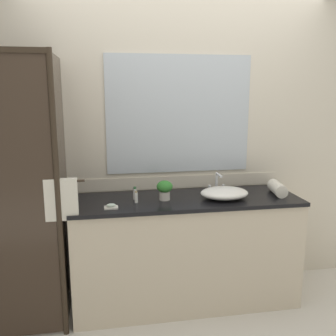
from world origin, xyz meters
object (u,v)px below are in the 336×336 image
Objects in this scene: sink_basin at (224,193)px; soap_dish at (111,206)px; faucet at (217,185)px; amenity_bottle_shampoo at (135,193)px; amenity_bottle_conditioner at (136,197)px; potted_plant at (165,189)px; rolled_towel_near_edge at (277,188)px.

sink_basin is 0.90m from soap_dish.
sink_basin is at bearing -90.00° from faucet.
amenity_bottle_shampoo reaches higher than soap_dish.
amenity_bottle_shampoo is at bearing 91.20° from amenity_bottle_conditioner.
faucet is 0.71m from amenity_bottle_shampoo.
potted_plant is 1.68× the size of amenity_bottle_conditioner.
potted_plant is (-0.47, 0.04, 0.04)m from sink_basin.
faucet is at bearing 8.50° from amenity_bottle_shampoo.
rolled_towel_near_edge is at bearing -0.22° from potted_plant.
faucet is (0.00, 0.20, 0.01)m from sink_basin.
rolled_towel_near_edge reaches higher than amenity_bottle_conditioner.
soap_dish is 0.28m from amenity_bottle_shampoo.
amenity_bottle_conditioner is (-0.70, -0.19, -0.01)m from faucet.
amenity_bottle_conditioner is at bearing -170.35° from potted_plant.
sink_basin is at bearing -7.66° from amenity_bottle_shampoo.
faucet reaches higher than potted_plant.
rolled_towel_near_edge is (0.47, 0.04, 0.01)m from sink_basin.
amenity_bottle_shampoo is at bearing 45.83° from soap_dish.
soap_dish is (-0.89, -0.30, -0.04)m from faucet.
potted_plant is at bearing 174.65° from sink_basin.
soap_dish is 0.40× the size of rolled_towel_near_edge.
amenity_bottle_conditioner is 0.36× the size of rolled_towel_near_edge.
potted_plant reaches higher than amenity_bottle_shampoo.
amenity_bottle_conditioner reaches higher than sink_basin.
potted_plant is at bearing 9.65° from amenity_bottle_conditioner.
potted_plant reaches higher than soap_dish.
faucet is at bearing 161.37° from rolled_towel_near_edge.
potted_plant is 1.53× the size of soap_dish.
rolled_towel_near_edge is at bearing -18.63° from faucet.
amenity_bottle_conditioner is at bearing -178.29° from rolled_towel_near_edge.
amenity_bottle_shampoo is (-0.70, 0.09, 0.00)m from sink_basin.
faucet is 1.67× the size of amenity_bottle_shampoo.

